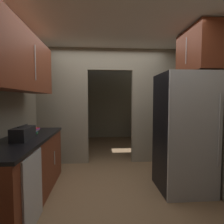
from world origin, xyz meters
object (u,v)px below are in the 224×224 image
Objects in this scene: dishwasher at (33,190)px; book_stack at (34,131)px; refrigerator at (183,133)px; boombox at (23,133)px.

dishwasher is 5.03× the size of book_stack.
refrigerator reaches higher than boombox.
book_stack is at bearing 107.33° from dishwasher.
refrigerator is 2.35m from book_stack.
refrigerator is 2.35m from boombox.
dishwasher is at bearing -160.87° from refrigerator.
refrigerator reaches higher than book_stack.
refrigerator is 4.22× the size of boombox.
boombox is at bearing -173.96° from refrigerator.
boombox is at bearing -89.18° from book_stack.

